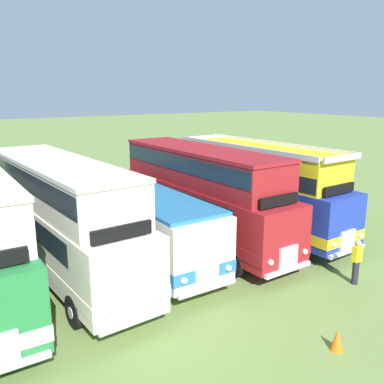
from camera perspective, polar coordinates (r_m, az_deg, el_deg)
ground_plane at (r=17.75m, az=-11.61°, el=-9.85°), size 200.00×200.00×0.00m
bus_third_in_row at (r=16.64m, az=-17.48°, el=-2.77°), size 3.13×11.16×4.49m
bus_fourth_in_row at (r=18.01m, az=-7.49°, el=-3.39°), size 2.68×10.38×2.99m
bus_fifth_in_row at (r=19.25m, az=1.33°, el=0.06°), size 2.73×10.77×4.49m
bus_sixth_in_row at (r=21.11m, az=8.80°, el=0.81°), size 2.92×10.63×4.52m
cone_near_end at (r=12.82m, az=19.29°, el=-18.62°), size 0.36×0.36×0.63m
marshal_person at (r=16.67m, az=21.63°, el=-8.86°), size 0.36×0.24×1.73m
rope_fence_line at (r=26.78m, az=-19.98°, el=-0.77°), size 22.22×0.08×1.05m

